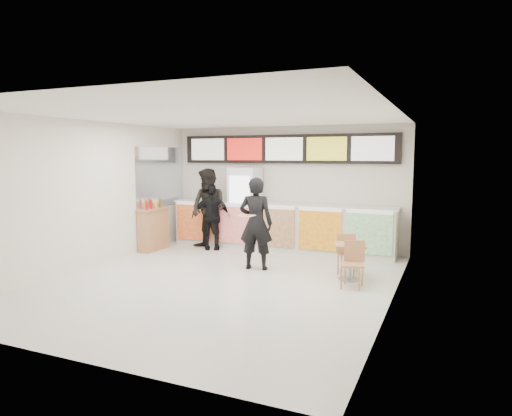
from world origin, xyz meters
The scene contains 15 objects.
floor centered at (0.00, 0.00, 0.00)m, with size 7.00×7.00×0.00m, color beige.
ceiling centered at (0.00, 0.00, 3.00)m, with size 7.00×7.00×0.00m, color white.
wall_back centered at (0.00, 3.50, 1.50)m, with size 6.00×6.00×0.00m, color silver.
wall_left centered at (-3.00, 0.00, 1.50)m, with size 7.00×7.00×0.00m, color silver.
wall_right centered at (3.00, 0.00, 1.50)m, with size 7.00×7.00×0.00m, color silver.
service_counter centered at (0.00, 3.09, 0.57)m, with size 5.56×0.77×1.14m.
menu_board centered at (0.00, 3.41, 2.45)m, with size 5.50×0.14×0.70m.
drinks_fridge centered at (-0.93, 3.11, 1.00)m, with size 0.70×0.67×2.00m.
mirror_panel centered at (-2.99, 2.45, 1.75)m, with size 0.01×2.00×1.50m, color #B2B7BF.
customer_main centered at (0.21, 1.14, 0.93)m, with size 0.68×0.45×1.87m, color black.
customer_left centered at (-1.62, 2.47, 0.99)m, with size 0.96×0.75×1.98m, color black.
customer_mid centered at (-1.58, 2.52, 0.81)m, with size 0.95×0.39×1.61m, color black.
pizza_slice centered at (0.21, 0.69, 1.16)m, with size 0.36×0.36×0.02m.
cafe_table centered at (2.13, 1.06, 0.47)m, with size 0.75×1.43×0.81m.
condiment_ledge centered at (-2.82, 1.87, 0.52)m, with size 0.37×0.91×1.21m.
Camera 1 is at (3.80, -7.19, 2.30)m, focal length 32.00 mm.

